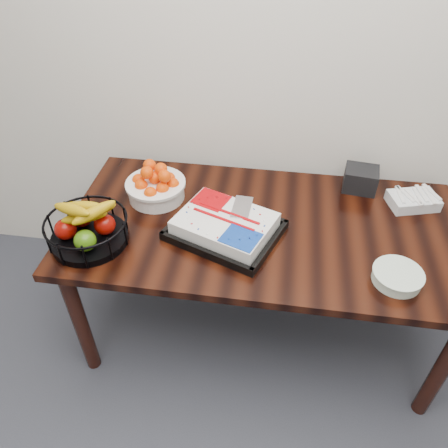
# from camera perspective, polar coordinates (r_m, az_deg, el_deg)

# --- Properties ---
(table) EXTENTS (1.80, 0.90, 0.75)m
(table) POSITION_cam_1_polar(r_m,az_deg,el_deg) (2.05, 5.16, -1.90)
(table) COLOR black
(table) RESTS_ON ground
(cake_tray) EXTENTS (0.56, 0.50, 0.09)m
(cake_tray) POSITION_cam_1_polar(r_m,az_deg,el_deg) (1.91, 0.14, -0.25)
(cake_tray) COLOR black
(cake_tray) RESTS_ON table
(tangerine_bowl) EXTENTS (0.29, 0.29, 0.18)m
(tangerine_bowl) POSITION_cam_1_polar(r_m,az_deg,el_deg) (2.13, -8.93, 5.18)
(tangerine_bowl) COLOR white
(tangerine_bowl) RESTS_ON table
(fruit_basket) EXTENTS (0.35, 0.35, 0.19)m
(fruit_basket) POSITION_cam_1_polar(r_m,az_deg,el_deg) (1.94, -17.44, -0.48)
(fruit_basket) COLOR black
(fruit_basket) RESTS_ON table
(plate_stack) EXTENTS (0.20, 0.20, 0.05)m
(plate_stack) POSITION_cam_1_polar(r_m,az_deg,el_deg) (1.85, 21.69, -6.40)
(plate_stack) COLOR white
(plate_stack) RESTS_ON table
(fork_bag) EXTENTS (0.25, 0.20, 0.06)m
(fork_bag) POSITION_cam_1_polar(r_m,az_deg,el_deg) (2.27, 23.46, 2.88)
(fork_bag) COLOR silver
(fork_bag) RESTS_ON table
(napkin_box) EXTENTS (0.17, 0.16, 0.11)m
(napkin_box) POSITION_cam_1_polar(r_m,az_deg,el_deg) (2.28, 17.40, 5.63)
(napkin_box) COLOR black
(napkin_box) RESTS_ON table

